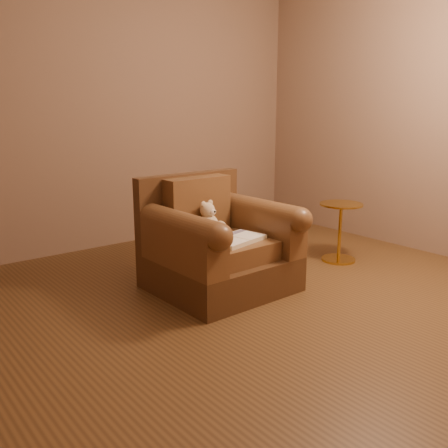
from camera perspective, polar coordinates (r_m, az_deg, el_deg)
floor at (r=3.60m, az=4.87°, el=-8.59°), size 4.00×4.00×0.00m
room at (r=3.36m, az=5.48°, el=19.66°), size 4.02×4.02×2.71m
armchair at (r=3.72m, az=-0.84°, el=-2.56°), size 0.94×0.90×0.83m
teddy_bear at (r=3.73m, az=-1.63°, el=0.26°), size 0.19×0.22×0.26m
guidebook at (r=3.56m, az=1.44°, el=-1.76°), size 0.45×0.33×0.03m
side_table at (r=4.48m, az=13.11°, el=-0.69°), size 0.37×0.37×0.52m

